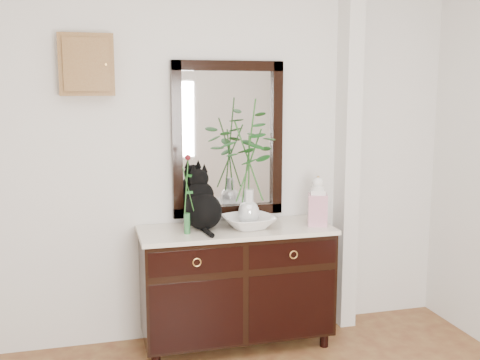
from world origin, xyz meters
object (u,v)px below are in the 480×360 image
object	(u,v)px
cat	(203,199)
lotus_bowl	(249,222)
sideboard	(236,280)
ginger_jar	(318,200)

from	to	relation	value
cat	lotus_bowl	bearing A→B (deg)	-19.99
sideboard	cat	world-z (taller)	cat
sideboard	lotus_bowl	xyz separation A→B (m)	(0.08, -0.02, 0.42)
lotus_bowl	ginger_jar	xyz separation A→B (m)	(0.49, -0.04, 0.13)
cat	ginger_jar	world-z (taller)	cat
ginger_jar	cat	bearing A→B (deg)	171.72
sideboard	ginger_jar	size ratio (longest dim) A/B	3.77
lotus_bowl	ginger_jar	bearing A→B (deg)	-4.91
cat	lotus_bowl	size ratio (longest dim) A/B	1.18
lotus_bowl	sideboard	bearing A→B (deg)	163.95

